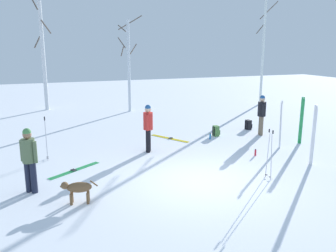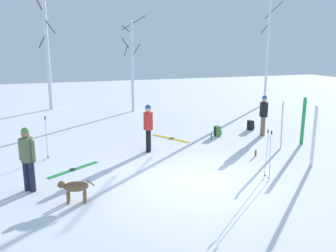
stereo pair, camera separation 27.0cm
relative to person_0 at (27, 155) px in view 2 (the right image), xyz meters
The scene contains 19 objects.
ground_plane 4.57m from the person_0, 10.97° to the right, with size 60.00×60.00×0.00m, color white.
person_0 is the anchor object (origin of this frame).
person_1 9.66m from the person_0, 18.28° to the left, with size 0.34×0.49×1.72m.
person_2 4.59m from the person_0, 31.23° to the left, with size 0.34×0.48×1.72m.
dog 1.64m from the person_0, 46.38° to the right, with size 0.88×0.34×0.57m.
ski_pair_planted_0 8.45m from the person_0, ahead, with size 0.02×0.14×1.94m.
ski_pair_planted_1 8.79m from the person_0, ahead, with size 0.08×0.22×1.78m.
ski_pair_planted_2 9.88m from the person_0, ahead, with size 0.11×0.11×1.84m.
ski_pair_lying_0 6.59m from the person_0, 35.71° to the left, with size 1.11×1.73×0.05m.
ski_pair_lying_1 2.01m from the person_0, 46.34° to the left, with size 1.64×1.18×0.05m.
ski_poles_0 6.52m from the person_0, 11.84° to the right, with size 0.07×0.27×1.45m.
ski_poles_1 2.73m from the person_0, 79.98° to the left, with size 0.07×0.24×1.46m.
backpack_0 8.15m from the person_0, 25.89° to the left, with size 0.29×0.26×0.44m.
backpack_1 10.13m from the person_0, 23.79° to the left, with size 0.30×0.27×0.44m.
water_bottle_0 7.35m from the person_0, ahead, with size 0.06×0.06×0.24m.
water_bottle_1 7.54m from the person_0, 24.70° to the left, with size 0.07×0.07×0.25m.
birch_tree_1 12.92m from the person_0, 86.49° to the left, with size 1.25×1.17×6.94m.
birch_tree_2 11.87m from the person_0, 63.11° to the left, with size 1.48×1.48×5.45m.
birch_tree_3 17.48m from the person_0, 35.56° to the left, with size 1.41×1.40×7.22m.
Camera 2 is at (-3.78, -8.47, 3.72)m, focal length 37.37 mm.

